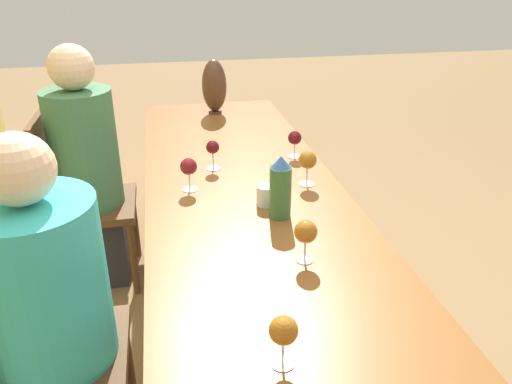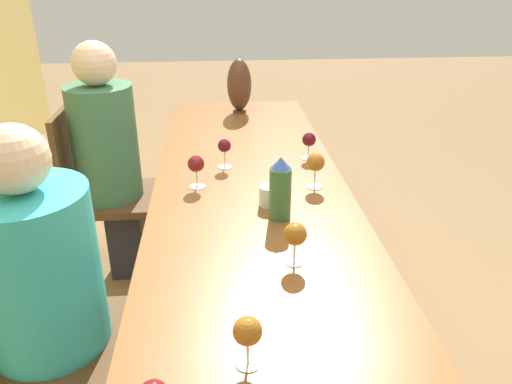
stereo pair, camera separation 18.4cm
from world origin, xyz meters
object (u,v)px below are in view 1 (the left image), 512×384
person_near (54,309)px  wine_glass_5 (295,139)px  wine_glass_0 (189,168)px  wine_glass_6 (308,161)px  chair_far (77,197)px  wine_glass_2 (283,332)px  water_bottle (280,188)px  chair_near (33,348)px  person_far (89,163)px  wine_glass_4 (213,149)px  vase (214,86)px  water_tumbler (266,195)px  wine_glass_3 (306,232)px

person_near → wine_glass_5: bearing=-49.2°
wine_glass_0 → wine_glass_6: (-0.04, -0.50, 0.01)m
person_near → chair_far: bearing=4.5°
wine_glass_2 → wine_glass_6: (0.99, -0.35, 0.01)m
water_bottle → chair_near: size_ratio=0.26×
chair_near → wine_glass_0: bearing=-44.2°
wine_glass_6 → person_far: size_ratio=0.12×
wine_glass_4 → vase: bearing=-7.4°
wine_glass_4 → person_near: person_near is taller
wine_glass_0 → person_near: person_near is taller
wine_glass_0 → chair_near: chair_near is taller
wine_glass_6 → water_tumbler: bearing=125.8°
person_far → wine_glass_2: bearing=-158.7°
water_bottle → wine_glass_3: water_bottle is taller
wine_glass_0 → wine_glass_3: (-0.61, -0.32, 0.00)m
vase → chair_near: 1.91m
wine_glass_4 → chair_far: 0.84m
chair_near → water_tumbler: bearing=-65.7°
wine_glass_4 → wine_glass_5: wine_glass_4 is taller
wine_glass_4 → chair_far: size_ratio=0.14×
vase → wine_glass_4: (-0.90, 0.12, -0.07)m
wine_glass_6 → chair_near: 1.24m
water_bottle → person_far: (0.86, 0.79, -0.18)m
vase → water_bottle: bearing=-177.0°
water_tumbler → wine_glass_3: wine_glass_3 is taller
wine_glass_6 → chair_near: (-0.53, 1.06, -0.35)m
wine_glass_2 → wine_glass_3: (0.42, -0.18, 0.01)m
water_bottle → water_tumbler: 0.14m
wine_glass_0 → chair_far: bearing=45.4°
wine_glass_3 → wine_glass_4: 0.85m
wine_glass_4 → chair_near: (-0.79, 0.68, -0.34)m
water_bottle → wine_glass_4: size_ratio=1.79×
wine_glass_2 → wine_glass_4: same height
wine_glass_2 → wine_glass_3: 0.46m
wine_glass_4 → wine_glass_5: size_ratio=1.05×
vase → wine_glass_2: 2.15m
person_near → wine_glass_6: bearing=-61.1°
wine_glass_4 → water_bottle: bearing=-159.6°
water_tumbler → wine_glass_6: (0.15, -0.21, 0.07)m
wine_glass_3 → chair_near: (0.04, 0.88, -0.35)m
person_near → person_far: size_ratio=0.96×
person_far → wine_glass_0: bearing=-139.3°
wine_glass_6 → person_far: person_far is taller
vase → wine_glass_2: size_ratio=2.42×
vase → person_near: person_near is taller
water_tumbler → wine_glass_5: (0.48, -0.25, 0.05)m
chair_near → chair_far: size_ratio=1.00×
water_bottle → person_near: 0.86m
wine_glass_5 → person_near: person_near is taller
wine_glass_4 → wine_glass_6: bearing=-123.9°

